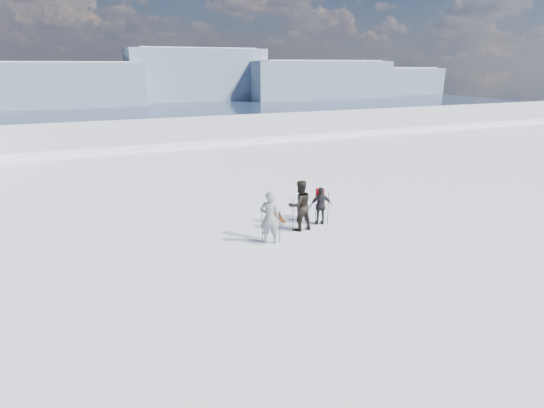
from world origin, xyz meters
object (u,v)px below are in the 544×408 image
at_px(skier_grey, 270,218).
at_px(skier_dark, 300,205).
at_px(skier_pack, 321,206).
at_px(skis_loose, 279,216).

xyz_separation_m(skier_grey, skier_dark, (1.51, 0.72, 0.03)).
relative_size(skier_pack, skis_loose, 0.88).
xyz_separation_m(skier_grey, skier_pack, (2.54, 0.94, -0.19)).
xyz_separation_m(skier_dark, skis_loose, (-0.13, 1.69, -0.96)).
height_order(skier_pack, skis_loose, skier_pack).
bearing_deg(skier_dark, skis_loose, -87.93).
bearing_deg(skier_grey, skis_loose, -98.04).
xyz_separation_m(skier_dark, skier_pack, (1.03, 0.22, -0.22)).
height_order(skier_grey, skier_dark, skier_dark).
bearing_deg(skier_pack, skier_grey, 36.43).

